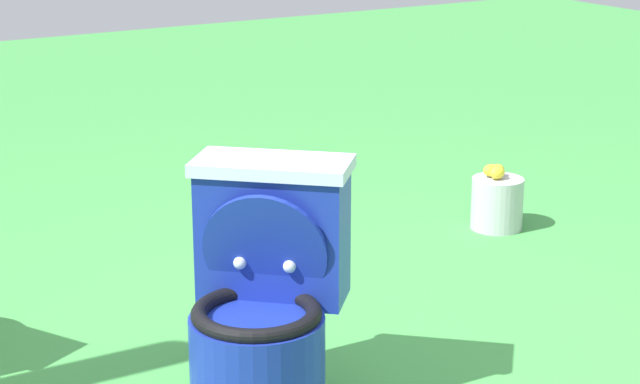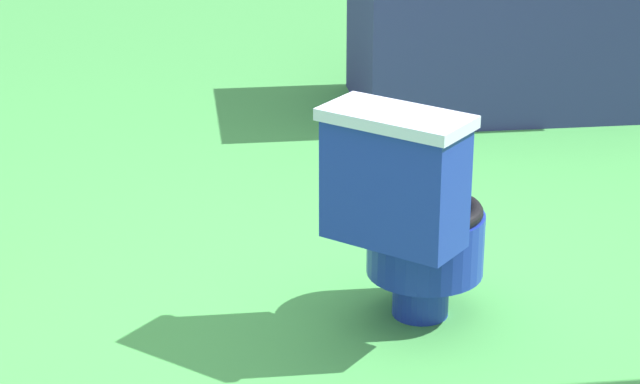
# 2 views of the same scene
# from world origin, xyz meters

# --- Properties ---
(toilet_blue) EXTENTS (0.63, 0.63, 0.73)m
(toilet_blue) POSITION_xyz_m (0.32, -0.04, 0.37)
(toilet_blue) COLOR #192D9E
(toilet_blue) RESTS_ON ground
(lemon_bucket) EXTENTS (0.22, 0.22, 0.28)m
(lemon_bucket) POSITION_xyz_m (-1.31, -0.98, 0.12)
(lemon_bucket) COLOR #B7B7BF
(lemon_bucket) RESTS_ON ground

